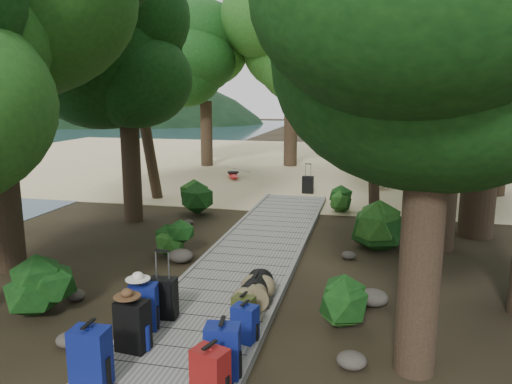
% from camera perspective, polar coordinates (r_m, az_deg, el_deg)
% --- Properties ---
extents(ground, '(120.00, 120.00, 0.00)m').
position_cam_1_polar(ground, '(10.27, -1.20, -8.81)').
color(ground, '#322A19').
rests_on(ground, ground).
extents(sand_beach, '(40.00, 22.00, 0.02)m').
position_cam_1_polar(sand_beach, '(25.71, 7.60, 3.28)').
color(sand_beach, '#CBBE89').
rests_on(sand_beach, ground).
extents(distant_hill, '(32.00, 16.00, 12.00)m').
position_cam_1_polar(distant_hill, '(71.40, -23.62, 7.46)').
color(distant_hill, black).
rests_on(distant_hill, ground).
extents(boardwalk, '(2.00, 12.00, 0.12)m').
position_cam_1_polar(boardwalk, '(11.17, 0.07, -6.81)').
color(boardwalk, gray).
rests_on(boardwalk, ground).
extents(backpack_left_a, '(0.44, 0.32, 0.81)m').
position_cam_1_polar(backpack_left_a, '(6.42, -18.40, -17.22)').
color(backpack_left_a, navy).
rests_on(backpack_left_a, boardwalk).
extents(backpack_left_b, '(0.45, 0.34, 0.77)m').
position_cam_1_polar(backpack_left_b, '(7.08, -13.92, -14.31)').
color(backpack_left_b, black).
rests_on(backpack_left_b, boardwalk).
extents(backpack_left_c, '(0.46, 0.37, 0.75)m').
position_cam_1_polar(backpack_left_c, '(7.63, -12.75, -12.40)').
color(backpack_left_c, navy).
rests_on(backpack_left_c, boardwalk).
extents(backpack_right_a, '(0.45, 0.38, 0.69)m').
position_cam_1_polar(backpack_right_a, '(5.92, -5.26, -19.83)').
color(backpack_right_a, maroon).
rests_on(backpack_right_a, boardwalk).
extents(backpack_right_b, '(0.45, 0.35, 0.75)m').
position_cam_1_polar(backpack_right_b, '(6.30, -3.85, -17.45)').
color(backpack_right_b, navy).
rests_on(backpack_right_b, boardwalk).
extents(backpack_right_c, '(0.39, 0.31, 0.58)m').
position_cam_1_polar(backpack_right_c, '(7.14, -1.27, -14.59)').
color(backpack_right_c, navy).
rests_on(backpack_right_c, boardwalk).
extents(backpack_right_d, '(0.36, 0.29, 0.48)m').
position_cam_1_polar(backpack_right_d, '(7.64, -1.42, -13.20)').
color(backpack_right_d, '#384118').
rests_on(backpack_right_d, boardwalk).
extents(duffel_right_khaki, '(0.58, 0.72, 0.42)m').
position_cam_1_polar(duffel_right_khaki, '(8.27, -0.20, -11.48)').
color(duffel_right_khaki, '#746345').
rests_on(duffel_right_khaki, boardwalk).
extents(duffel_right_black, '(0.46, 0.70, 0.43)m').
position_cam_1_polar(duffel_right_black, '(8.47, 0.03, -10.86)').
color(duffel_right_black, black).
rests_on(duffel_right_black, boardwalk).
extents(suitcase_on_boardwalk, '(0.43, 0.26, 0.64)m').
position_cam_1_polar(suitcase_on_boardwalk, '(7.93, -10.51, -11.84)').
color(suitcase_on_boardwalk, black).
rests_on(suitcase_on_boardwalk, boardwalk).
extents(lone_suitcase_on_sand, '(0.40, 0.24, 0.61)m').
position_cam_1_polar(lone_suitcase_on_sand, '(17.80, 5.94, 0.83)').
color(lone_suitcase_on_sand, black).
rests_on(lone_suitcase_on_sand, sand_beach).
extents(hat_brown, '(0.36, 0.36, 0.11)m').
position_cam_1_polar(hat_brown, '(6.89, -14.53, -11.10)').
color(hat_brown, '#51351E').
rests_on(hat_brown, backpack_left_b).
extents(hat_white, '(0.36, 0.36, 0.12)m').
position_cam_1_polar(hat_white, '(7.50, -13.37, -9.26)').
color(hat_white, silver).
rests_on(hat_white, backpack_left_c).
extents(kayak, '(1.95, 3.52, 0.35)m').
position_cam_1_polar(kayak, '(20.97, -2.63, 2.09)').
color(kayak, red).
rests_on(kayak, sand_beach).
extents(sun_lounger, '(1.06, 1.95, 0.60)m').
position_cam_1_polar(sun_lounger, '(19.26, 13.91, 1.33)').
color(sun_lounger, silver).
rests_on(sun_lounger, sand_beach).
extents(tree_right_a, '(4.42, 4.42, 7.37)m').
position_cam_1_polar(tree_right_a, '(6.23, 19.55, 12.15)').
color(tree_right_a, black).
rests_on(tree_right_a, ground).
extents(tree_right_c, '(5.56, 5.56, 9.63)m').
position_cam_1_polar(tree_right_c, '(11.89, 21.67, 16.72)').
color(tree_right_c, black).
rests_on(tree_right_c, ground).
extents(tree_right_e, '(4.58, 4.58, 8.24)m').
position_cam_1_polar(tree_right_e, '(16.31, 20.31, 12.67)').
color(tree_right_e, black).
rests_on(tree_right_e, ground).
extents(tree_right_f, '(5.58, 5.58, 9.96)m').
position_cam_1_polar(tree_right_f, '(19.13, 26.79, 14.45)').
color(tree_right_f, black).
rests_on(tree_right_f, ground).
extents(tree_left_c, '(4.26, 4.26, 7.41)m').
position_cam_1_polar(tree_left_c, '(14.04, -14.48, 11.64)').
color(tree_left_c, black).
rests_on(tree_left_c, ground).
extents(tree_back_a, '(5.38, 5.38, 9.32)m').
position_cam_1_polar(tree_back_a, '(24.44, 4.07, 13.87)').
color(tree_back_a, black).
rests_on(tree_back_a, ground).
extents(tree_back_b, '(6.12, 6.12, 10.93)m').
position_cam_1_polar(tree_back_b, '(25.59, 12.65, 15.33)').
color(tree_back_b, black).
rests_on(tree_back_b, ground).
extents(tree_back_c, '(5.05, 5.05, 9.09)m').
position_cam_1_polar(tree_back_c, '(24.64, 19.41, 12.99)').
color(tree_back_c, black).
rests_on(tree_back_c, ground).
extents(tree_back_d, '(4.98, 4.98, 8.29)m').
position_cam_1_polar(tree_back_d, '(24.53, -5.80, 12.63)').
color(tree_back_d, black).
rests_on(tree_back_d, ground).
extents(palm_right_a, '(4.29, 4.29, 7.31)m').
position_cam_1_polar(palm_right_a, '(14.83, 14.51, 11.40)').
color(palm_right_a, '#134112').
rests_on(palm_right_a, ground).
extents(palm_right_b, '(4.27, 4.27, 8.24)m').
position_cam_1_polar(palm_right_b, '(20.48, 20.16, 12.24)').
color(palm_right_b, '#134112').
rests_on(palm_right_b, ground).
extents(palm_right_c, '(4.70, 4.70, 7.48)m').
position_cam_1_polar(palm_right_c, '(21.57, 13.57, 11.50)').
color(palm_right_c, '#134112').
rests_on(palm_right_c, ground).
extents(palm_left_a, '(4.96, 4.96, 7.89)m').
position_cam_1_polar(palm_left_a, '(17.05, -12.67, 12.39)').
color(palm_left_a, '#134112').
rests_on(palm_left_a, ground).
extents(rock_left_a, '(0.38, 0.34, 0.21)m').
position_cam_1_polar(rock_left_a, '(7.79, -20.55, -15.54)').
color(rock_left_a, '#4C473F').
rests_on(rock_left_a, ground).
extents(rock_left_b, '(0.35, 0.31, 0.19)m').
position_cam_1_polar(rock_left_b, '(9.33, -19.96, -11.00)').
color(rock_left_b, '#4C473F').
rests_on(rock_left_b, ground).
extents(rock_left_c, '(0.53, 0.47, 0.29)m').
position_cam_1_polar(rock_left_c, '(10.73, -8.59, -7.23)').
color(rock_left_c, '#4C473F').
rests_on(rock_left_c, ground).
extents(rock_left_d, '(0.28, 0.25, 0.15)m').
position_cam_1_polar(rock_left_d, '(13.68, -7.70, -3.45)').
color(rock_left_d, '#4C473F').
rests_on(rock_left_d, ground).
extents(rock_right_a, '(0.40, 0.36, 0.22)m').
position_cam_1_polar(rock_right_a, '(6.95, 10.88, -18.37)').
color(rock_right_a, '#4C473F').
rests_on(rock_right_a, ground).
extents(rock_right_b, '(0.52, 0.46, 0.28)m').
position_cam_1_polar(rock_right_b, '(8.79, 13.20, -11.67)').
color(rock_right_b, '#4C473F').
rests_on(rock_right_b, ground).
extents(rock_right_c, '(0.31, 0.28, 0.17)m').
position_cam_1_polar(rock_right_c, '(11.02, 10.54, -7.13)').
color(rock_right_c, '#4C473F').
rests_on(rock_right_c, ground).
extents(shrub_left_a, '(1.04, 1.04, 0.94)m').
position_cam_1_polar(shrub_left_a, '(8.89, -22.49, -9.72)').
color(shrub_left_a, '#1B4A16').
rests_on(shrub_left_a, ground).
extents(shrub_left_b, '(0.88, 0.88, 0.79)m').
position_cam_1_polar(shrub_left_b, '(11.24, -8.99, -5.06)').
color(shrub_left_b, '#1B4A16').
rests_on(shrub_left_b, ground).
extents(shrub_left_c, '(1.13, 1.13, 1.01)m').
position_cam_1_polar(shrub_left_c, '(14.77, -6.57, -0.61)').
color(shrub_left_c, '#1B4A16').
rests_on(shrub_left_c, ground).
extents(shrub_right_a, '(0.87, 0.87, 0.78)m').
position_cam_1_polar(shrub_right_a, '(7.85, 10.19, -12.43)').
color(shrub_right_a, '#1B4A16').
rests_on(shrub_right_a, ground).
extents(shrub_right_b, '(1.30, 1.30, 1.17)m').
position_cam_1_polar(shrub_right_b, '(11.65, 13.61, -3.67)').
color(shrub_right_b, '#1B4A16').
rests_on(shrub_right_b, ground).
extents(shrub_right_c, '(0.78, 0.78, 0.70)m').
position_cam_1_polar(shrub_right_c, '(15.05, 9.84, -1.10)').
color(shrub_right_c, '#1B4A16').
rests_on(shrub_right_c, ground).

